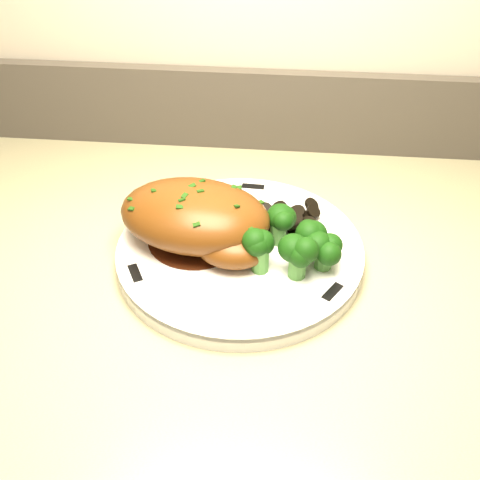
{
  "coord_description": "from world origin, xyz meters",
  "views": [
    {
      "loc": [
        0.23,
        1.19,
        1.36
      ],
      "look_at": [
        0.18,
        1.72,
        0.92
      ],
      "focal_mm": 45.0,
      "sensor_mm": 36.0,
      "label": 1
    }
  ],
  "objects": [
    {
      "name": "broccoli_florets",
      "position": [
        0.23,
        1.71,
        0.94
      ],
      "size": [
        0.12,
        0.09,
        0.05
      ],
      "rotation": [
        0.0,
        0.0,
        0.37
      ],
      "color": "#50923D",
      "rests_on": "plate"
    },
    {
      "name": "gravy_pool",
      "position": [
        0.12,
        1.73,
        0.91
      ],
      "size": [
        0.11,
        0.11,
        0.0
      ],
      "primitive_type": "cylinder",
      "color": "#3E190B",
      "rests_on": "plate"
    },
    {
      "name": "rim_accent_0",
      "position": [
        0.18,
        1.85,
        0.91
      ],
      "size": [
        0.03,
        0.01,
        0.0
      ],
      "primitive_type": "cube",
      "rotation": [
        0.0,
        0.0,
        3.1
      ],
      "color": "black",
      "rests_on": "plate"
    },
    {
      "name": "rim_accent_2",
      "position": [
        0.28,
        1.66,
        0.91
      ],
      "size": [
        0.02,
        0.03,
        0.0
      ],
      "primitive_type": "cube",
      "rotation": [
        0.0,
        0.0,
        7.29
      ],
      "color": "black",
      "rests_on": "plate"
    },
    {
      "name": "plate",
      "position": [
        0.18,
        1.72,
        0.9
      ],
      "size": [
        0.3,
        0.3,
        0.02
      ],
      "primitive_type": "cylinder",
      "rotation": [
        0.0,
        0.0,
        0.06
      ],
      "color": "white",
      "rests_on": "counter"
    },
    {
      "name": "chicken_breast",
      "position": [
        0.13,
        1.73,
        0.95
      ],
      "size": [
        0.19,
        0.15,
        0.07
      ],
      "rotation": [
        0.0,
        0.0,
        -0.16
      ],
      "color": "brown",
      "rests_on": "plate"
    },
    {
      "name": "rim_accent_1",
      "position": [
        0.07,
        1.67,
        0.91
      ],
      "size": [
        0.02,
        0.03,
        0.0
      ],
      "primitive_type": "cube",
      "rotation": [
        0.0,
        0.0,
        5.19
      ],
      "color": "black",
      "rests_on": "plate"
    },
    {
      "name": "mushroom_pile",
      "position": [
        0.21,
        1.77,
        0.92
      ],
      "size": [
        0.09,
        0.07,
        0.02
      ],
      "color": "black",
      "rests_on": "plate"
    }
  ]
}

